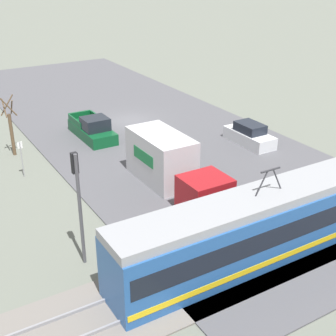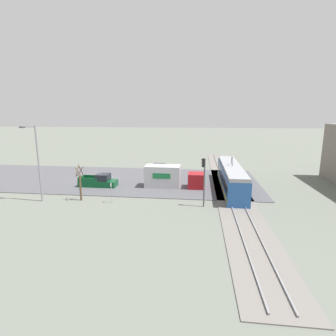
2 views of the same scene
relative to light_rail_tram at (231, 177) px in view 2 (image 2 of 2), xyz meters
The scene contains 11 objects.
ground_plane 21.15m from the light_rail_tram, 99.27° to the right, with size 320.00×320.00×0.00m, color #60665B.
road_surface 21.15m from the light_rail_tram, 99.27° to the right, with size 17.51×50.62×0.08m.
rail_bed 3.77m from the light_rail_tram, behind, with size 55.16×4.40×0.22m.
light_rail_tram is the anchor object (origin of this frame).
box_truck 8.35m from the light_rail_tram, 89.45° to the right, with size 2.52×8.38×3.04m.
pickup_truck 18.66m from the light_rail_tram, 87.12° to the right, with size 2.04×5.29×1.80m.
sedan_car_0 14.38m from the light_rail_tram, 127.38° to the right, with size 1.74×4.25×1.59m.
traffic_light_pole 8.69m from the light_rail_tram, 27.31° to the right, with size 0.28×0.47×5.50m.
street_tree 19.79m from the light_rail_tram, 69.19° to the right, with size 1.03×0.86×4.34m.
street_lamp_near_crossing 24.72m from the light_rail_tram, 71.23° to the right, with size 0.36×1.95×8.94m.
no_parking_sign 16.32m from the light_rail_tram, 62.85° to the right, with size 0.32×0.08×2.41m.
Camera 2 is at (39.20, 16.31, 10.26)m, focal length 28.00 mm.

